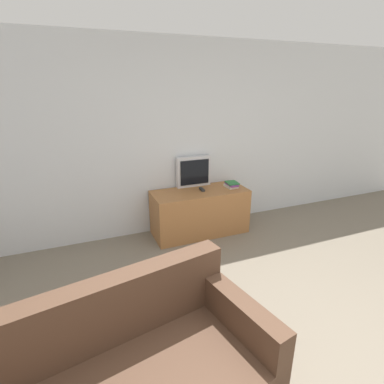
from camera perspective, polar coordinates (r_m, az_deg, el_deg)
The scene contains 5 objects.
wall_back at distance 4.18m, azimuth -3.15°, elevation 9.88°, with size 9.00×0.06×2.60m.
tv_stand at distance 4.25m, azimuth 1.48°, elevation -3.80°, with size 1.33×0.55×0.63m.
television at distance 4.27m, azimuth 0.31°, elevation 3.92°, with size 0.51×0.09×0.43m.
book_stack at distance 4.31m, azimuth 7.54°, elevation 1.39°, with size 0.18×0.22×0.07m.
remote_on_stand at distance 4.15m, azimuth 1.91°, elevation 0.50°, with size 0.05×0.14×0.02m.
Camera 1 is at (-1.32, -0.87, 2.00)m, focal length 28.00 mm.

